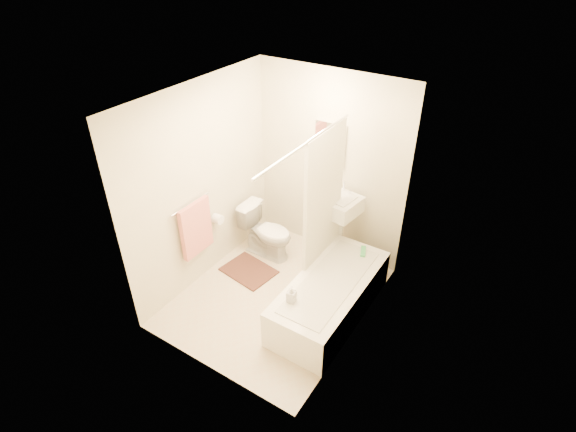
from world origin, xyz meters
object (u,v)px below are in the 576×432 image
Objects in this scene: sink at (335,227)px; bath_mat at (249,271)px; toilet at (267,232)px; bathtub at (330,297)px; soap_bottle at (291,294)px.

sink reaches higher than bath_mat.
toilet is 0.65× the size of sink.
bath_mat is (-1.19, 0.08, -0.22)m from bathtub.
bathtub is 2.60× the size of bath_mat.
toilet is at bearing 91.82° from bath_mat.
sink reaches higher than soap_bottle.
toilet is at bearing 156.84° from bathtub.
sink is 1.35m from soap_bottle.
sink reaches higher than toilet.
toilet is at bearing -150.38° from sink.
toilet is 0.55m from bath_mat.
bathtub is at bearing -3.60° from bath_mat.
bath_mat is at bearing 176.40° from bathtub.
bathtub is 8.66× the size of soap_bottle.
bath_mat is at bearing 150.37° from soap_bottle.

